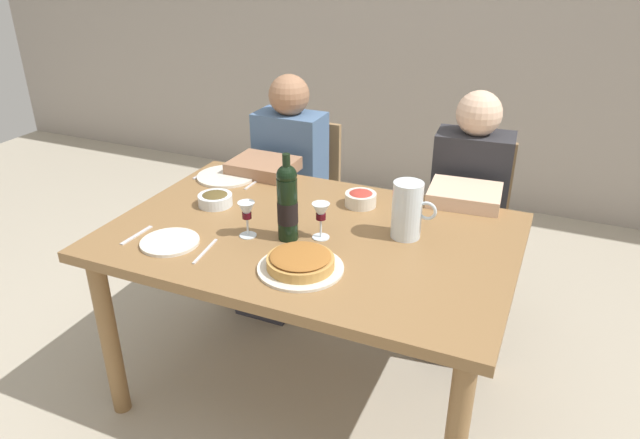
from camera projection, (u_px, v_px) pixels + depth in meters
name	position (u px, v px, depth m)	size (l,w,h in m)	color
ground_plane	(312.00, 388.00, 2.53)	(8.00, 8.00, 0.00)	#B2A893
dining_table	(311.00, 253.00, 2.23)	(1.50, 1.00, 0.76)	olive
wine_bottle	(287.00, 203.00, 2.08)	(0.08, 0.08, 0.33)	black
water_pitcher	(407.00, 213.00, 2.12)	(0.16, 0.11, 0.21)	silver
baked_tart	(301.00, 262.00, 1.94)	(0.29, 0.29, 0.06)	silver
salad_bowl	(361.00, 198.00, 2.39)	(0.13, 0.13, 0.06)	silver
olive_bowl	(215.00, 199.00, 2.39)	(0.14, 0.14, 0.05)	silver
wine_glass_left_diner	(247.00, 213.00, 2.12)	(0.06, 0.06, 0.14)	silver
wine_glass_right_diner	(321.00, 214.00, 2.11)	(0.07, 0.07, 0.14)	silver
dinner_plate_left_setting	(226.00, 176.00, 2.67)	(0.27, 0.27, 0.01)	silver
dinner_plate_right_setting	(170.00, 242.00, 2.11)	(0.21, 0.21, 0.01)	silver
fork_left_setting	(204.00, 173.00, 2.72)	(0.16, 0.01, 0.01)	silver
knife_left_setting	(255.00, 182.00, 2.62)	(0.18, 0.01, 0.01)	silver
knife_right_setting	(205.00, 251.00, 2.05)	(0.18, 0.01, 0.01)	silver
spoon_right_setting	(137.00, 235.00, 2.16)	(0.16, 0.01, 0.01)	silver
chair_left	(301.00, 193.00, 3.18)	(0.40, 0.40, 0.87)	#9E7A51
diner_left	(281.00, 188.00, 2.93)	(0.34, 0.50, 1.16)	#4C6B93
chair_right	(468.00, 218.00, 2.89)	(0.43, 0.43, 0.87)	#9E7A51
diner_right	(465.00, 216.00, 2.64)	(0.36, 0.52, 1.16)	#2D2D33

